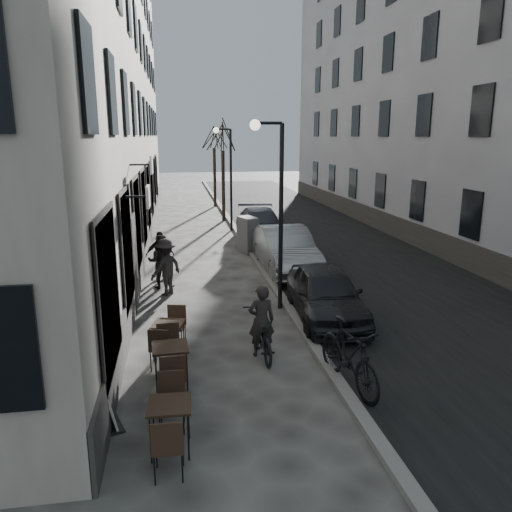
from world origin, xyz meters
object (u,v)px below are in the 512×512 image
object	(u,v)px
bicycle	(261,334)
car_mid	(285,250)
pedestrian_near	(161,261)
streetlamp_near	(275,195)
utility_cabinet	(248,235)
pedestrian_far	(160,255)
tree_near	(223,136)
car_near	(326,294)
tree_far	(214,136)
car_far	(260,225)
sign_board	(107,403)
bistro_set_c	(169,336)
moped	(349,355)
streetlamp_far	(227,167)
pedestrian_mid	(166,267)
bistro_set_a	(170,422)
bistro_set_b	(171,362)

from	to	relation	value
bicycle	car_mid	world-z (taller)	car_mid
pedestrian_near	streetlamp_near	bearing A→B (deg)	147.08
utility_cabinet	pedestrian_far	xyz separation A→B (m)	(-3.45, -3.38, 0.07)
tree_near	car_near	world-z (taller)	tree_near
tree_far	car_far	world-z (taller)	tree_far
car_near	sign_board	bearing A→B (deg)	-136.04
streetlamp_near	car_near	world-z (taller)	streetlamp_near
bistro_set_c	car_far	xyz separation A→B (m)	(4.03, 11.89, 0.25)
pedestrian_far	bistro_set_c	bearing A→B (deg)	-94.68
car_mid	moped	world-z (taller)	car_mid
tree_far	pedestrian_near	distance (m)	19.17
streetlamp_far	sign_board	bearing A→B (deg)	-102.53
pedestrian_mid	bistro_set_a	bearing A→B (deg)	46.56
bistro_set_c	pedestrian_mid	size ratio (longest dim) A/B	0.94
utility_cabinet	car_near	distance (m)	7.94
streetlamp_near	tree_far	bearing A→B (deg)	89.80
streetlamp_near	car_far	bearing A→B (deg)	82.72
bistro_set_b	sign_board	size ratio (longest dim) A/B	1.61
bistro_set_a	pedestrian_mid	xyz separation A→B (m)	(-0.15, 7.86, 0.38)
streetlamp_far	pedestrian_near	bearing A→B (deg)	-108.20
bistro_set_b	utility_cabinet	bearing A→B (deg)	70.77
pedestrian_mid	pedestrian_far	bearing A→B (deg)	-127.23
streetlamp_near	bistro_set_b	size ratio (longest dim) A/B	3.04
streetlamp_near	bicycle	distance (m)	4.07
utility_cabinet	car_near	world-z (taller)	utility_cabinet
bicycle	utility_cabinet	bearing A→B (deg)	-98.32
moped	car_far	bearing A→B (deg)	77.10
tree_far	bistro_set_b	world-z (taller)	tree_far
pedestrian_near	car_mid	world-z (taller)	pedestrian_near
bistro_set_c	tree_near	bearing A→B (deg)	94.94
bistro_set_a	sign_board	world-z (taller)	sign_board
bistro_set_c	bicycle	world-z (taller)	bicycle
pedestrian_mid	bistro_set_b	bearing A→B (deg)	46.96
tree_far	streetlamp_near	bearing A→B (deg)	-90.20
streetlamp_near	sign_board	bearing A→B (deg)	-126.08
streetlamp_near	tree_far	distance (m)	21.05
streetlamp_near	bistro_set_a	size ratio (longest dim) A/B	3.17
tree_far	car_near	size ratio (longest dim) A/B	1.40
car_near	car_mid	distance (m)	4.87
pedestrian_far	car_mid	size ratio (longest dim) A/B	0.35
utility_cabinet	car_mid	size ratio (longest dim) A/B	0.32
sign_board	bistro_set_a	bearing A→B (deg)	-58.69
bistro_set_a	bicycle	world-z (taller)	bicycle
car_near	bistro_set_a	bearing A→B (deg)	-124.40
bicycle	streetlamp_near	bearing A→B (deg)	-108.07
utility_cabinet	car_mid	distance (m)	3.15
bicycle	car_near	xyz separation A→B (m)	(2.04, 1.93, 0.20)
car_near	moped	xyz separation A→B (m)	(-0.65, -3.61, -0.04)
bistro_set_a	bistro_set_b	xyz separation A→B (m)	(0.00, 2.06, 0.02)
streetlamp_near	utility_cabinet	distance (m)	7.30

